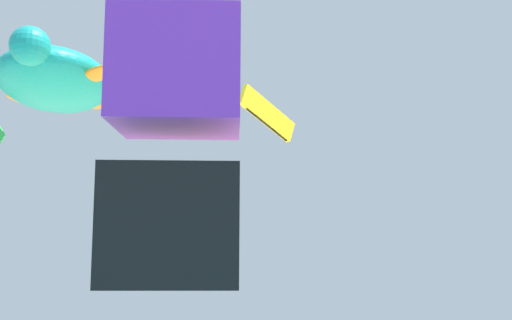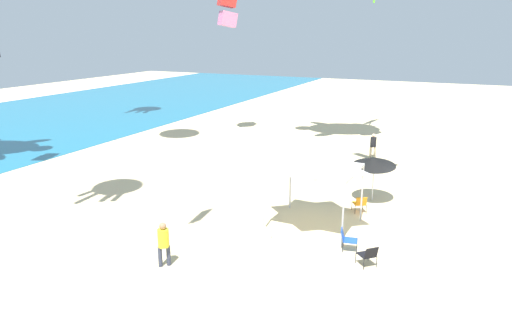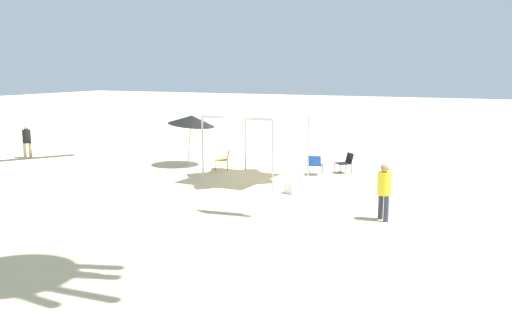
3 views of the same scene
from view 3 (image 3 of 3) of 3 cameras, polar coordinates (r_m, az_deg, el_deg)
The scene contains 9 objects.
ground at distance 25.69m, azimuth -2.18°, elevation -0.10°, with size 120.00×120.00×0.10m, color beige.
canopy_tent at distance 20.69m, azimuth 0.17°, elevation 5.27°, with size 3.01×3.49×2.97m.
beach_umbrella at distance 24.08m, azimuth -6.73°, elevation 4.14°, with size 2.09×2.06×2.34m.
folding_chair_facing_ocean at distance 22.07m, azimuth 6.18°, elevation -0.37°, with size 0.64×0.72×0.82m.
folding_chair_right_of_tent at distance 22.73m, azimuth 9.32°, elevation -0.15°, with size 0.81×0.81×0.82m.
folding_chair_left_of_tent at distance 23.27m, azimuth -3.35°, elevation 0.19°, with size 0.80×0.76×0.82m.
cooler_box at distance 18.95m, azimuth 3.98°, elevation -2.83°, with size 0.60×0.72×0.40m.
person_near_umbrella at distance 28.25m, azimuth -22.76°, elevation 2.07°, with size 0.38×0.42×1.60m.
person_beachcomber at distance 15.77m, azimuth 13.20°, elevation -2.79°, with size 0.39×0.39×1.63m.
Camera 3 is at (-11.59, 22.51, 4.26)m, focal length 38.43 mm.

